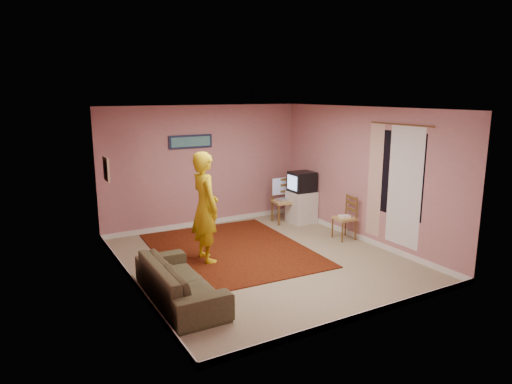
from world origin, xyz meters
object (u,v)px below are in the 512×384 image
tv_cabinet (302,207)px  sofa (180,280)px  chair_a (283,196)px  person (205,207)px  crt_tv (302,182)px  chair_b (345,213)px

tv_cabinet → sofa: size_ratio=0.36×
tv_cabinet → chair_a: (-0.37, 0.18, 0.25)m
tv_cabinet → chair_a: chair_a is taller
tv_cabinet → person: size_ratio=0.37×
sofa → person: 1.69m
sofa → person: bearing=-36.4°
chair_a → sofa: size_ratio=0.28×
crt_tv → chair_b: bearing=-86.2°
crt_tv → sofa: 4.49m
chair_a → sofa: bearing=-135.0°
tv_cabinet → crt_tv: bearing=178.3°
tv_cabinet → person: 3.10m
chair_b → sofa: 3.93m
crt_tv → person: 3.04m
tv_cabinet → chair_b: 1.41m
sofa → person: size_ratio=1.02×
chair_a → person: size_ratio=0.28×
tv_cabinet → chair_b: size_ratio=1.50×
crt_tv → chair_a: bearing=155.1°
chair_b → sofa: chair_b is taller
tv_cabinet → chair_a: 0.48m
tv_cabinet → sofa: 4.45m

